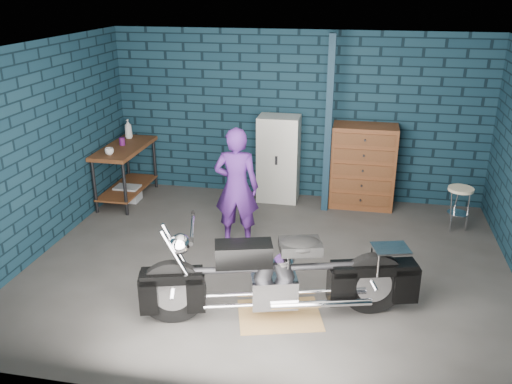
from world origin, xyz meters
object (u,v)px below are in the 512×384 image
person (236,187)px  storage_bin (128,193)px  workbench (126,173)px  motorcycle (280,271)px  shop_stool (458,209)px  tool_chest (363,166)px  locker (278,159)px

person → storage_bin: size_ratio=4.17×
workbench → person: size_ratio=0.85×
motorcycle → storage_bin: 4.09m
shop_stool → storage_bin: bearing=178.7°
workbench → storage_bin: 0.34m
person → shop_stool: size_ratio=2.53×
storage_bin → tool_chest: size_ratio=0.30×
locker → shop_stool: 2.83m
storage_bin → tool_chest: 3.84m
shop_stool → locker: bearing=166.5°
workbench → person: 2.49m
motorcycle → shop_stool: size_ratio=3.88×
locker → shop_stool: bearing=-13.5°
workbench → motorcycle: size_ratio=0.56×
tool_chest → workbench: bearing=-172.8°
person → storage_bin: person is taller
storage_bin → shop_stool: 5.15m
storage_bin → tool_chest: (3.76, 0.54, 0.54)m
tool_chest → shop_stool: 1.57m
shop_stool → tool_chest: bearing=154.6°
motorcycle → locker: bearing=83.6°
tool_chest → shop_stool: tool_chest is taller
workbench → shop_stool: size_ratio=2.16×
locker → shop_stool: size_ratio=2.16×
motorcycle → storage_bin: motorcycle is taller
workbench → locker: 2.50m
storage_bin → locker: locker is taller
locker → workbench: bearing=-168.9°
workbench → shop_stool: workbench is taller
workbench → motorcycle: motorcycle is taller
locker → tool_chest: 1.35m
shop_stool → motorcycle: bearing=-129.3°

